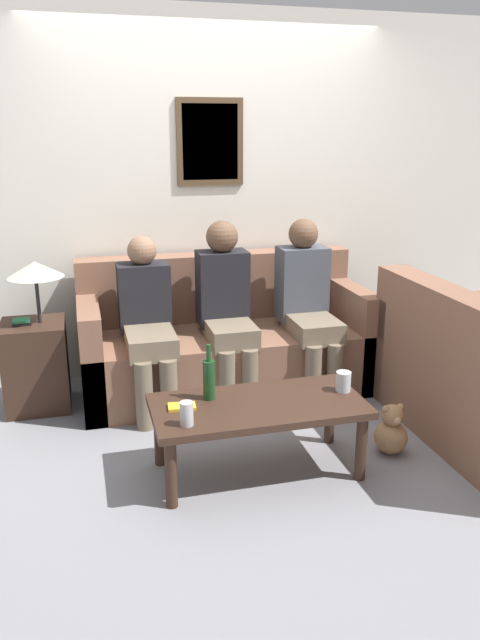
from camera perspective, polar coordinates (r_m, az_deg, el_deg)
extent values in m
plane|color=gray|center=(4.13, 0.23, -8.64)|extent=(16.00, 16.00, 0.00)
cube|color=silver|center=(4.66, -2.80, 11.03)|extent=(9.00, 0.06, 2.60)
cube|color=#4C3823|center=(4.59, -2.76, 15.94)|extent=(0.48, 0.02, 0.60)
cube|color=#B7CCB2|center=(4.59, -2.74, 15.94)|extent=(0.40, 0.01, 0.52)
cube|color=brown|center=(4.44, -1.26, -3.64)|extent=(2.00, 0.83, 0.44)
cube|color=brown|center=(4.60, -2.22, 3.12)|extent=(2.00, 0.20, 0.49)
cube|color=brown|center=(4.29, -13.46, -3.00)|extent=(0.14, 0.83, 0.71)
cube|color=brown|center=(4.69, 9.86, -1.04)|extent=(0.14, 0.83, 0.71)
cube|color=brown|center=(3.70, 19.04, -1.32)|extent=(0.20, 1.54, 0.49)
cube|color=brown|center=(4.52, 17.20, -2.24)|extent=(0.83, 0.14, 0.71)
cube|color=#382319|center=(3.33, 1.69, -7.88)|extent=(1.13, 0.54, 0.04)
cylinder|color=#382319|center=(3.15, -6.33, -13.77)|extent=(0.06, 0.06, 0.37)
cylinder|color=#382319|center=(3.41, 11.01, -11.39)|extent=(0.06, 0.06, 0.37)
cylinder|color=#382319|center=(3.52, -7.39, -10.29)|extent=(0.06, 0.06, 0.37)
cylinder|color=#382319|center=(3.76, 8.22, -8.46)|extent=(0.06, 0.06, 0.37)
cube|color=#382319|center=(4.35, -18.12, -3.96)|extent=(0.41, 0.41, 0.59)
cylinder|color=#262628|center=(4.21, -18.00, 1.88)|extent=(0.02, 0.02, 0.32)
cone|color=beige|center=(4.16, -18.25, 4.42)|extent=(0.36, 0.36, 0.10)
cube|color=black|center=(4.24, -19.33, -0.27)|extent=(0.12, 0.09, 0.02)
cube|color=#237547|center=(4.23, -19.36, -0.03)|extent=(0.11, 0.10, 0.02)
cylinder|color=#19421E|center=(3.33, -2.85, -5.50)|extent=(0.06, 0.06, 0.22)
cylinder|color=#19421E|center=(3.27, -2.89, -3.02)|extent=(0.02, 0.02, 0.09)
cylinder|color=silver|center=(3.49, 9.43, -5.57)|extent=(0.08, 0.08, 0.11)
cube|color=gold|center=(3.27, -5.34, -7.89)|extent=(0.15, 0.10, 0.02)
cylinder|color=#BCBCC1|center=(3.07, -4.90, -8.54)|extent=(0.07, 0.07, 0.12)
cube|color=#756651|center=(4.05, -8.23, -1.86)|extent=(0.31, 0.50, 0.14)
cylinder|color=#756651|center=(3.91, -8.75, -6.84)|extent=(0.11, 0.11, 0.44)
cylinder|color=#756651|center=(3.92, -6.51, -6.65)|extent=(0.11, 0.11, 0.44)
cube|color=black|center=(4.22, -8.77, 2.12)|extent=(0.34, 0.22, 0.45)
sphere|color=#8C664C|center=(4.15, -8.96, 6.29)|extent=(0.19, 0.19, 0.19)
cube|color=#756651|center=(4.15, -0.91, -1.18)|extent=(0.31, 0.43, 0.14)
cylinder|color=#756651|center=(4.03, -1.22, -5.84)|extent=(0.11, 0.11, 0.44)
cylinder|color=#756651|center=(4.07, 0.88, -5.62)|extent=(0.11, 0.11, 0.44)
cube|color=black|center=(4.28, -1.62, 2.94)|extent=(0.34, 0.22, 0.51)
sphere|color=brown|center=(4.21, -1.66, 7.61)|extent=(0.22, 0.22, 0.22)
cube|color=#756651|center=(4.30, 6.64, -0.66)|extent=(0.31, 0.46, 0.14)
cylinder|color=#756651|center=(4.16, 6.67, -5.22)|extent=(0.11, 0.11, 0.44)
cylinder|color=#756651|center=(4.22, 8.62, -4.99)|extent=(0.11, 0.11, 0.44)
cube|color=#474C56|center=(4.43, 5.68, 3.39)|extent=(0.34, 0.22, 0.51)
sphere|color=brown|center=(4.37, 5.81, 7.85)|extent=(0.21, 0.21, 0.21)
sphere|color=#A87A51|center=(3.74, 13.62, -10.38)|extent=(0.19, 0.19, 0.19)
sphere|color=#A87A51|center=(3.68, 13.77, -8.45)|extent=(0.12, 0.12, 0.12)
sphere|color=#A87A51|center=(3.64, 13.21, -7.93)|extent=(0.04, 0.04, 0.04)
sphere|color=#A87A51|center=(3.68, 14.42, -7.74)|extent=(0.04, 0.04, 0.04)
sphere|color=tan|center=(3.64, 14.13, -8.86)|extent=(0.05, 0.05, 0.05)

